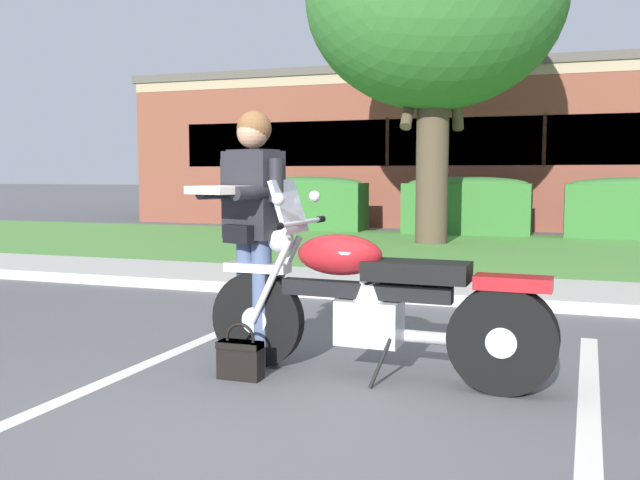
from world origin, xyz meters
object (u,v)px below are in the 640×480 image
object	(u,v)px
handbag	(240,356)
shade_tree	(435,1)
hedge_center_left	(467,205)
brick_building	(547,151)
rider_person	(251,217)
hedge_left	(308,203)
motorcycle	(385,303)

from	to	relation	value
handbag	shade_tree	size ratio (longest dim) A/B	0.06
hedge_center_left	brick_building	xyz separation A→B (m)	(1.46, 6.73, 1.31)
shade_tree	handbag	bearing A→B (deg)	-88.25
rider_person	hedge_center_left	bearing A→B (deg)	89.16
shade_tree	hedge_left	size ratio (longest dim) A/B	2.42
shade_tree	brick_building	distance (m)	9.39
rider_person	hedge_left	bearing A→B (deg)	107.99
hedge_left	brick_building	bearing A→B (deg)	53.60
motorcycle	hedge_center_left	size ratio (longest dim) A/B	0.87
hedge_center_left	brick_building	size ratio (longest dim) A/B	0.12
handbag	hedge_left	size ratio (longest dim) A/B	0.14
rider_person	hedge_left	size ratio (longest dim) A/B	0.66
handbag	hedge_center_left	distance (m)	10.62
rider_person	shade_tree	distance (m)	8.76
shade_tree	brick_building	xyz separation A→B (m)	(1.82, 8.91, -2.33)
hedge_left	brick_building	distance (m)	8.46
shade_tree	brick_building	size ratio (longest dim) A/B	0.30
rider_person	shade_tree	bearing A→B (deg)	91.41
motorcycle	hedge_left	distance (m)	11.17
rider_person	hedge_center_left	xyz separation A→B (m)	(0.15, 10.30, -0.36)
handbag	shade_tree	xyz separation A→B (m)	(-0.26, 8.43, 4.14)
hedge_left	hedge_center_left	size ratio (longest dim) A/B	1.00
shade_tree	hedge_center_left	xyz separation A→B (m)	(0.35, 2.18, -3.64)
hedge_center_left	handbag	bearing A→B (deg)	-90.51
shade_tree	brick_building	bearing A→B (deg)	78.48
handbag	motorcycle	bearing A→B (deg)	18.06
hedge_left	shade_tree	bearing A→B (deg)	-34.72
hedge_center_left	brick_building	distance (m)	7.01
hedge_center_left	brick_building	bearing A→B (deg)	77.73
handbag	hedge_center_left	size ratio (longest dim) A/B	0.14
handbag	rider_person	bearing A→B (deg)	100.55
motorcycle	rider_person	bearing A→B (deg)	178.30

